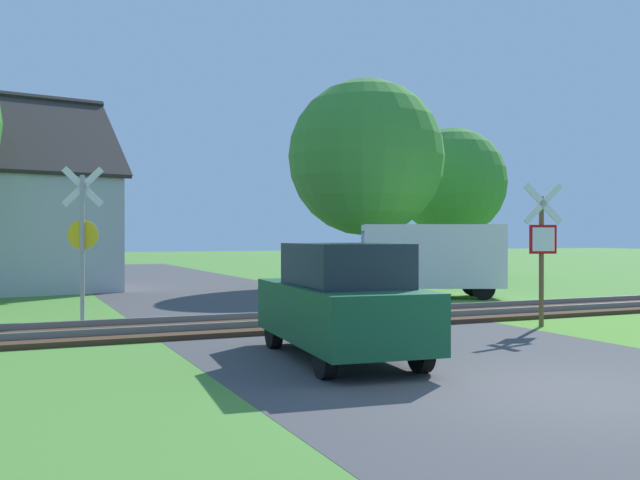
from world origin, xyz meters
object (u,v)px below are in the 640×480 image
object	(u,v)px
tree_far	(452,183)
parked_car	(341,301)
crossing_sign_far	(83,234)
mail_truck	(426,257)
stop_sign_near	(542,245)
tree_right	(366,158)

from	to	relation	value
tree_far	parked_car	world-z (taller)	tree_far
crossing_sign_far	mail_truck	size ratio (longest dim) A/B	0.65
stop_sign_near	tree_far	distance (m)	19.07
mail_truck	parked_car	bearing A→B (deg)	165.26
crossing_sign_far	tree_right	bearing A→B (deg)	50.97
stop_sign_near	tree_far	xyz separation A→B (m)	(9.02, 16.58, 2.70)
tree_far	tree_right	bearing A→B (deg)	-148.25
stop_sign_near	tree_right	distance (m)	13.02
stop_sign_near	parked_car	size ratio (longest dim) A/B	0.73
crossing_sign_far	stop_sign_near	bearing A→B (deg)	-11.73
tree_right	parked_car	bearing A→B (deg)	-118.68
stop_sign_near	crossing_sign_far	xyz separation A→B (m)	(-8.72, 4.34, 0.24)
stop_sign_near	mail_truck	xyz separation A→B (m)	(1.55, 6.99, -0.47)
crossing_sign_far	tree_far	world-z (taller)	tree_far
crossing_sign_far	tree_far	xyz separation A→B (m)	(17.74, 12.24, 2.47)
stop_sign_near	crossing_sign_far	size ratio (longest dim) A/B	0.89
parked_car	tree_right	bearing A→B (deg)	66.85
crossing_sign_far	parked_car	distance (m)	7.07
stop_sign_near	mail_truck	bearing A→B (deg)	-89.22
mail_truck	crossing_sign_far	bearing A→B (deg)	128.29
tree_far	mail_truck	bearing A→B (deg)	-127.94
tree_right	mail_truck	size ratio (longest dim) A/B	1.50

